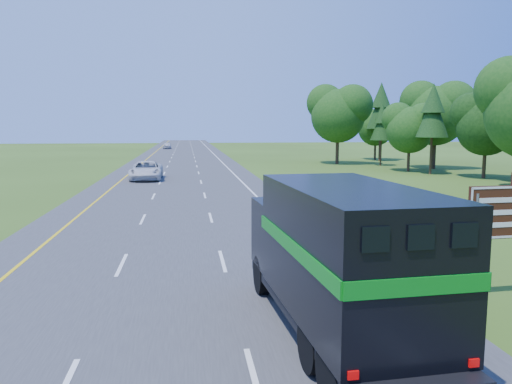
% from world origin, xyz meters
% --- Properties ---
extents(road, '(15.00, 260.00, 0.04)m').
position_xyz_m(road, '(0.00, 50.00, 0.02)').
color(road, '#38383A').
rests_on(road, ground).
extents(lane_markings, '(11.15, 260.00, 0.01)m').
position_xyz_m(lane_markings, '(0.00, 50.00, 0.04)').
color(lane_markings, yellow).
rests_on(lane_markings, road).
extents(tree_wall_right, '(16.00, 100.00, 12.00)m').
position_xyz_m(tree_wall_right, '(26.00, 30.00, 6.00)').
color(tree_wall_right, '#143F11').
rests_on(tree_wall_right, ground).
extents(horse_truck, '(3.04, 8.44, 3.68)m').
position_xyz_m(horse_truck, '(4.04, 3.94, 2.01)').
color(horse_truck, black).
rests_on(horse_truck, road).
extents(white_suv, '(2.94, 6.28, 1.74)m').
position_xyz_m(white_suv, '(-3.20, 40.71, 0.91)').
color(white_suv, silver).
rests_on(white_suv, road).
extents(far_car, '(1.76, 4.24, 1.43)m').
position_xyz_m(far_car, '(-3.71, 107.41, 0.76)').
color(far_car, silver).
rests_on(far_car, road).
extents(exit_sign, '(2.18, 0.22, 3.70)m').
position_xyz_m(exit_sign, '(9.62, 6.03, 2.40)').
color(exit_sign, gray).
rests_on(exit_sign, ground).
extents(delineator, '(0.10, 0.05, 1.18)m').
position_xyz_m(delineator, '(9.56, 16.41, 0.63)').
color(delineator, '#E3400B').
rests_on(delineator, ground).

